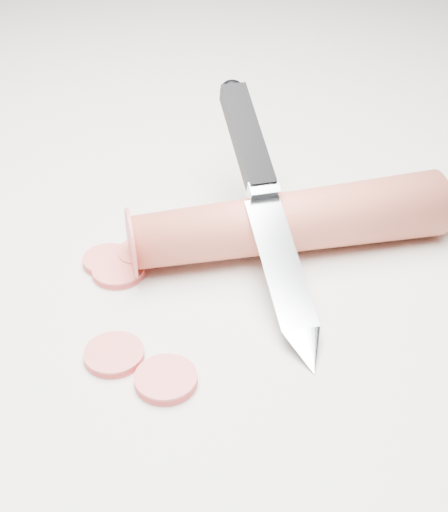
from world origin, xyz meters
The scene contains 8 objects.
ground centered at (0.00, 0.00, 0.00)m, with size 2.40×2.40×0.00m, color silver.
carrot centered at (0.03, 0.04, 0.02)m, with size 0.04×0.04×0.21m, color #CE533C.
carrot_slice_0 centered at (-0.05, -0.05, 0.00)m, with size 0.03×0.03×0.01m, color #DA574D.
carrot_slice_1 centered at (0.04, -0.11, 0.00)m, with size 0.03×0.03×0.01m, color #DA574D.
carrot_slice_2 centered at (-0.06, -0.04, 0.00)m, with size 0.03×0.03×0.01m, color #DA574D.
carrot_slice_3 centered at (-0.04, -0.02, 0.00)m, with size 0.03×0.03×0.01m, color #DA574D.
carrot_slice_4 centered at (0.00, -0.11, 0.00)m, with size 0.03×0.03×0.01m, color #DA574D.
kitchen_knife centered at (0.03, 0.02, 0.05)m, with size 0.17×0.17×0.09m, color silver, non-canonical shape.
Camera 1 is at (0.21, -0.31, 0.29)m, focal length 50.00 mm.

